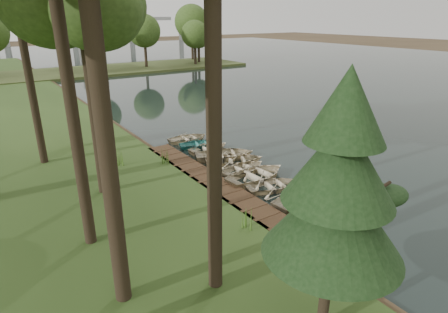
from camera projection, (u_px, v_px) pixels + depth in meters
ground at (243, 184)px, 21.45m from camera, size 300.00×300.00×0.00m
water at (328, 84)px, 52.68m from camera, size 130.00×200.00×0.05m
boardwalk at (220, 188)px, 20.55m from camera, size 1.60×16.00×0.30m
peninsula at (106, 70)px, 64.27m from camera, size 50.00×14.00×0.45m
far_trees at (81, 33)px, 60.33m from camera, size 45.60×5.60×8.80m
bridge at (47, 22)px, 118.29m from camera, size 95.90×4.00×8.60m
building_a at (86, 16)px, 142.39m from camera, size 10.00×8.00×18.00m
rowboat_0 at (344, 220)px, 16.92m from camera, size 3.83×3.26×0.67m
rowboat_1 at (326, 206)px, 18.09m from camera, size 4.30×3.76×0.74m
rowboat_2 at (301, 196)px, 19.06m from camera, size 3.78×2.89×0.73m
rowboat_3 at (273, 184)px, 20.53m from camera, size 3.56×2.87×0.65m
rowboat_4 at (257, 173)px, 21.69m from camera, size 4.20×3.13×0.83m
rowboat_5 at (244, 167)px, 22.74m from camera, size 3.47×2.69×0.66m
rowboat_6 at (234, 158)px, 24.01m from camera, size 4.52×3.98×0.78m
rowboat_7 at (225, 153)px, 24.90m from camera, size 4.73×4.11×0.82m
rowboat_8 at (209, 147)px, 26.35m from camera, size 3.15×2.32×0.63m
rowboat_9 at (200, 143)px, 27.14m from camera, size 3.49×2.87×0.63m
rowboat_10 at (188, 137)px, 28.45m from camera, size 3.21×2.36×0.64m
stored_rowboat at (76, 142)px, 26.50m from camera, size 3.46×2.77×0.64m
tree_4 at (81, 13)px, 16.72m from camera, size 4.78×4.78×10.95m
pine_tree at (338, 185)px, 9.56m from camera, size 3.80×3.80×7.72m
reeds_0 at (249, 218)px, 16.26m from camera, size 0.60×0.60×0.93m
reeds_1 at (213, 191)px, 18.84m from camera, size 0.60×0.60×0.86m
reeds_2 at (120, 158)px, 23.18m from camera, size 0.60×0.60×0.96m
reeds_3 at (165, 156)px, 23.50m from camera, size 0.60×0.60×0.95m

